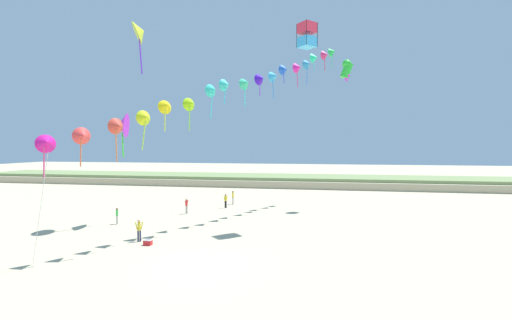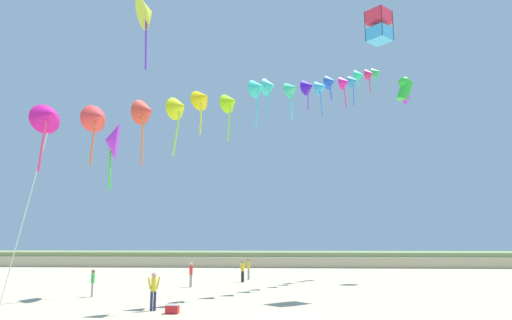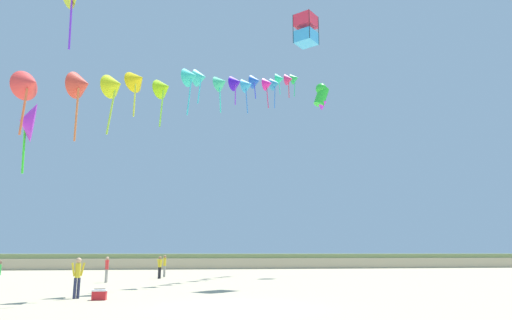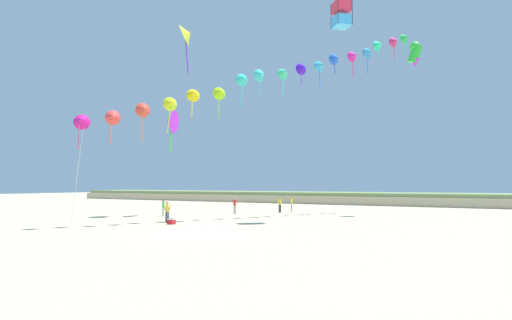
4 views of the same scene
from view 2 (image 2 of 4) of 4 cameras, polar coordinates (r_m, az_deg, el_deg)
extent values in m
cube|color=tan|center=(61.33, 4.03, -12.43)|extent=(120.00, 12.02, 1.24)
cube|color=#7A8E56|center=(61.31, 4.02, -11.69)|extent=(120.00, 10.22, 0.71)
cylinder|color=gray|center=(38.96, -0.91, -14.10)|extent=(0.13, 0.13, 0.87)
cylinder|color=gray|center=(39.11, -0.97, -14.08)|extent=(0.13, 0.13, 0.87)
cylinder|color=yellow|center=(38.99, -0.93, -13.00)|extent=(0.23, 0.23, 0.62)
cylinder|color=yellow|center=(38.80, -0.86, -12.94)|extent=(0.15, 0.22, 0.59)
cylinder|color=yellow|center=(39.18, -1.01, -12.91)|extent=(0.15, 0.22, 0.59)
sphere|color=#9E7051|center=(38.97, -0.93, -12.36)|extent=(0.24, 0.24, 0.24)
cylinder|color=gray|center=(32.96, -8.21, -14.76)|extent=(0.12, 0.12, 0.84)
cylinder|color=gray|center=(33.09, -8.10, -14.74)|extent=(0.12, 0.12, 0.84)
cylinder|color=red|center=(32.97, -8.12, -13.50)|extent=(0.22, 0.22, 0.60)
cylinder|color=red|center=(32.80, -8.26, -13.44)|extent=(0.12, 0.21, 0.57)
cylinder|color=red|center=(33.15, -7.98, -13.41)|extent=(0.12, 0.21, 0.57)
sphere|color=tan|center=(32.95, -8.10, -12.77)|extent=(0.23, 0.23, 0.23)
cylinder|color=black|center=(36.54, -1.78, -14.38)|extent=(0.12, 0.12, 0.84)
cylinder|color=black|center=(36.64, -1.61, -14.37)|extent=(0.12, 0.12, 0.84)
cylinder|color=yellow|center=(36.54, -1.69, -13.25)|extent=(0.22, 0.22, 0.60)
cylinder|color=yellow|center=(36.40, -1.90, -13.19)|extent=(0.19, 0.21, 0.57)
cylinder|color=yellow|center=(36.68, -1.47, -13.17)|extent=(0.19, 0.21, 0.57)
sphere|color=#9E7051|center=(36.52, -1.68, -12.60)|extent=(0.23, 0.23, 0.23)
cylinder|color=gray|center=(28.90, -19.79, -15.02)|extent=(0.11, 0.11, 0.77)
cylinder|color=gray|center=(28.77, -19.80, -15.05)|extent=(0.11, 0.11, 0.77)
cylinder|color=green|center=(28.78, -19.72, -13.73)|extent=(0.20, 0.20, 0.55)
cylinder|color=green|center=(28.95, -19.70, -13.62)|extent=(0.14, 0.20, 0.52)
cylinder|color=green|center=(28.60, -19.72, -13.67)|extent=(0.14, 0.20, 0.52)
sphere|color=brown|center=(28.75, -19.67, -12.97)|extent=(0.21, 0.21, 0.21)
cylinder|color=#282D4C|center=(22.45, -12.54, -16.83)|extent=(0.13, 0.13, 0.87)
cylinder|color=#282D4C|center=(22.42, -12.94, -16.83)|extent=(0.13, 0.13, 0.87)
cylinder|color=yellow|center=(22.36, -12.67, -14.94)|extent=(0.23, 0.23, 0.62)
cylinder|color=yellow|center=(22.40, -12.15, -14.82)|extent=(0.22, 0.18, 0.59)
cylinder|color=yellow|center=(22.31, -13.17, -14.81)|extent=(0.22, 0.18, 0.59)
sphere|color=tan|center=(22.32, -12.62, -13.83)|extent=(0.24, 0.24, 0.24)
cone|color=#D6168A|center=(17.60, -24.48, 5.03)|extent=(1.35, 1.39, 1.19)
cylinder|color=#E53977|center=(17.29, -25.17, 1.56)|extent=(0.28, 0.21, 1.78)
cone|color=#EC403C|center=(18.97, -19.19, 5.07)|extent=(1.24, 1.30, 1.10)
cylinder|color=#E56639|center=(18.64, -19.75, 1.96)|extent=(0.19, 0.13, 1.72)
cone|color=#D74131|center=(20.16, -13.56, 5.91)|extent=(1.18, 1.32, 1.13)
cylinder|color=orange|center=(19.76, -14.04, 2.37)|extent=(0.10, 0.17, 2.16)
cone|color=#C9DD19|center=(21.79, -9.54, 6.52)|extent=(1.24, 1.33, 1.13)
cylinder|color=#AAE539|center=(21.36, -9.92, 3.29)|extent=(0.28, 0.28, 2.13)
cone|color=yellow|center=(23.63, -6.62, 7.67)|extent=(1.39, 1.41, 1.21)
cylinder|color=#D4E539|center=(23.22, -6.92, 5.23)|extent=(0.09, 0.14, 1.72)
cone|color=#9FE315|center=(25.48, -3.15, 7.23)|extent=(1.31, 1.36, 1.16)
cylinder|color=#83E539|center=(25.03, -3.39, 4.64)|extent=(0.21, 0.29, 2.00)
cone|color=#30CDBB|center=(26.99, 0.31, 9.04)|extent=(1.25, 1.34, 1.14)
cylinder|color=#39CFE5|center=(26.48, 0.13, 6.45)|extent=(0.26, 0.10, 2.17)
cone|color=#34C7BB|center=(29.07, 1.77, 9.19)|extent=(1.20, 1.32, 1.13)
cylinder|color=#39CAE5|center=(28.64, 1.61, 7.42)|extent=(0.23, 0.19, 1.53)
cone|color=#3ACA91|center=(30.93, 4.57, 8.87)|extent=(1.36, 1.41, 1.21)
cylinder|color=#39E5CA|center=(30.44, 4.45, 6.80)|extent=(0.16, 0.30, 1.96)
cone|color=#3E13CB|center=(32.60, 6.61, 9.11)|extent=(1.27, 1.33, 1.14)
cylinder|color=#8A39E5|center=(32.18, 6.51, 7.57)|extent=(0.09, 0.12, 1.49)
cone|color=#32ABDE|center=(34.69, 8.21, 9.00)|extent=(1.29, 1.37, 1.17)
cylinder|color=#3988E5|center=(34.17, 8.15, 7.05)|extent=(0.22, 0.20, 2.11)
cone|color=blue|center=(36.74, 9.37, 9.63)|extent=(1.24, 1.31, 1.11)
cylinder|color=blue|center=(36.33, 9.30, 8.42)|extent=(0.21, 0.19, 1.29)
cone|color=#F0209C|center=(38.76, 11.08, 9.50)|extent=(1.23, 1.33, 1.13)
cylinder|color=#E53976|center=(38.24, 11.05, 7.83)|extent=(0.21, 0.22, 2.02)
cone|color=#2D8FC5|center=(40.97, 12.13, 9.61)|extent=(1.27, 1.32, 1.13)
cylinder|color=#397EE5|center=(40.43, 12.11, 7.94)|extent=(0.18, 0.23, 2.15)
cone|color=#25E89A|center=(42.84, 12.80, 10.30)|extent=(1.17, 1.32, 1.12)
cylinder|color=#39E5C9|center=(42.40, 12.77, 9.22)|extent=(0.19, 0.16, 1.35)
cone|color=#E02C6E|center=(44.99, 14.07, 10.37)|extent=(1.21, 1.30, 1.10)
cylinder|color=#E5394F|center=(44.49, 14.06, 9.11)|extent=(0.13, 0.14, 1.75)
cone|color=green|center=(46.76, 14.87, 10.53)|extent=(1.30, 1.38, 1.19)
cylinder|color=#39E593|center=(46.25, 14.86, 9.29)|extent=(0.22, 0.21, 1.80)
cylinder|color=silver|center=(17.88, -27.27, -7.46)|extent=(1.74, 0.46, 7.28)
cube|color=#3BA8EE|center=(31.79, 15.17, 14.85)|extent=(1.81, 1.81, 0.87)
cube|color=#E52D47|center=(32.31, 15.06, 16.82)|extent=(1.81, 1.81, 0.87)
cylinder|color=black|center=(31.88, 13.46, 15.90)|extent=(0.04, 0.04, 2.09)
cylinder|color=black|center=(31.25, 15.45, 16.56)|extent=(0.04, 0.04, 2.09)
cylinder|color=black|center=(32.23, 16.75, 15.76)|extent=(0.04, 0.04, 2.09)
cylinder|color=black|center=(32.85, 14.80, 15.16)|extent=(0.04, 0.04, 2.09)
cylinder|color=green|center=(42.05, 18.10, 8.22)|extent=(1.52, 1.04, 1.91)
sphere|color=green|center=(42.29, 18.04, 9.20)|extent=(1.01, 1.01, 1.01)
cone|color=#C92DE5|center=(41.78, 18.17, 7.00)|extent=(0.91, 0.91, 0.77)
sphere|color=black|center=(42.39, 18.02, 9.57)|extent=(0.21, 0.21, 0.21)
cone|color=#BD29D1|center=(29.49, -17.65, 2.30)|extent=(1.56, 2.44, 2.32)
cone|color=#3AE52D|center=(29.50, -17.65, 2.34)|extent=(0.90, 1.36, 1.28)
cylinder|color=#3AE52D|center=(29.19, -17.82, -0.89)|extent=(0.25, 0.22, 2.66)
cone|color=#CDDC2B|center=(31.82, -13.45, 17.43)|extent=(2.36, 2.62, 2.27)
cone|color=#6D2DE5|center=(31.83, -13.45, 17.46)|extent=(1.33, 1.46, 1.27)
cylinder|color=#6D2DE5|center=(30.94, -13.61, 14.05)|extent=(0.16, 0.63, 3.44)
cube|color=red|center=(21.50, -10.42, -17.90)|extent=(0.56, 0.40, 0.36)
cube|color=white|center=(21.48, -10.41, -17.34)|extent=(0.58, 0.41, 0.06)
cylinder|color=black|center=(21.47, -10.40, -17.18)|extent=(0.45, 0.03, 0.03)
camera|label=1|loc=(8.63, 106.54, 31.92)|focal=24.00mm
camera|label=3|loc=(2.01, -89.15, -37.87)|focal=32.00mm
camera|label=4|loc=(16.06, 104.41, 2.13)|focal=28.00mm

